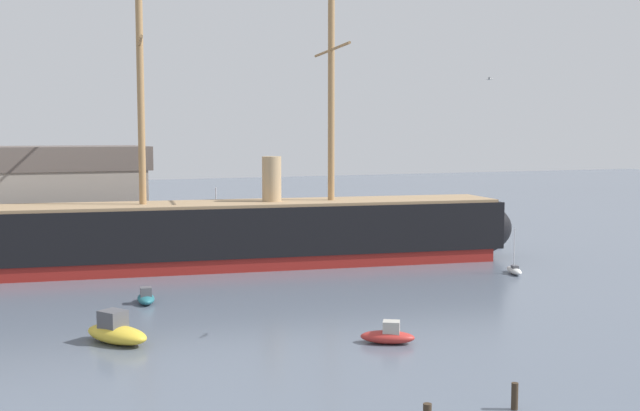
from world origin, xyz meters
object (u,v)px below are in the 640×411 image
Objects in this scene: sailboat_alongside_stern at (514,270)px; sailboat_distant_centre at (214,243)px; motorboat_near_centre at (388,335)px; seagull_in_flight at (489,79)px; mooring_piling_nearest at (515,396)px; motorboat_alongside_bow at (146,298)px; dinghy_far_right at (494,244)px; motorboat_mid_left at (116,332)px; tall_ship at (240,233)px.

sailboat_distant_centre is (-21.35, 26.59, 0.23)m from sailboat_alongside_stern.
seagull_in_flight is at bearing -12.88° from motorboat_near_centre.
sailboat_alongside_stern is 3.70× the size of seagull_in_flight.
motorboat_near_centre is 2.80× the size of mooring_piling_nearest.
motorboat_near_centre is 1.12× the size of motorboat_alongside_bow.
dinghy_far_right is at bearing 45.71° from motorboat_near_centre.
sailboat_alongside_stern is at bearing 48.18° from seagull_in_flight.
mooring_piling_nearest is (-22.22, -29.09, 0.29)m from sailboat_alongside_stern.
seagull_in_flight is (-25.00, -33.35, 16.11)m from dinghy_far_right.
motorboat_near_centre is 0.70× the size of motorboat_mid_left.
dinghy_far_right is (31.16, 31.94, -0.26)m from motorboat_near_centre.
sailboat_distant_centre is at bearing 65.79° from motorboat_mid_left.
motorboat_mid_left is 0.74× the size of sailboat_distant_centre.
tall_ship reaches higher than motorboat_mid_left.
sailboat_alongside_stern is 28.87m from seagull_in_flight.
motorboat_alongside_bow is 2.80× the size of seagull_in_flight.
sailboat_distant_centre is at bearing 88.88° from motorboat_near_centre.
sailboat_distant_centre is (-30.32, 11.15, 0.35)m from dinghy_far_right.
motorboat_mid_left is 4.47× the size of seagull_in_flight.
seagull_in_flight is (21.66, -8.15, 15.63)m from motorboat_mid_left.
motorboat_mid_left reaches higher than dinghy_far_right.
motorboat_mid_left is at bearing 156.50° from motorboat_near_centre.
tall_ship is 55.15× the size of seagull_in_flight.
motorboat_near_centre is at bearing -23.50° from motorboat_mid_left.
sailboat_alongside_stern is 36.61m from mooring_piling_nearest.
motorboat_alongside_bow is at bearing 70.25° from motorboat_mid_left.
motorboat_alongside_bow is at bearing 133.51° from seagull_in_flight.
sailboat_distant_centre is at bearing 86.56° from tall_ship.
tall_ship is at bearing 89.83° from mooring_piling_nearest.
dinghy_far_right is 44.68m from seagull_in_flight.
motorboat_alongside_bow is at bearing 111.24° from mooring_piling_nearest.
tall_ship is 43.45m from mooring_piling_nearest.
tall_ship is 14.90× the size of sailboat_alongside_stern.
sailboat_alongside_stern is (37.69, 9.76, -0.36)m from motorboat_mid_left.
motorboat_mid_left is 1.21× the size of sailboat_alongside_stern.
sailboat_alongside_stern is 2.00× the size of dinghy_far_right.
tall_ship reaches higher than mooring_piling_nearest.
motorboat_mid_left is 11.32m from motorboat_alongside_bow.
seagull_in_flight is (6.19, 11.18, 15.70)m from mooring_piling_nearest.
mooring_piling_nearest is at bearing -118.99° from seagull_in_flight.
sailboat_alongside_stern is at bearing 52.62° from mooring_piling_nearest.
tall_ship reaches higher than sailboat_alongside_stern.
sailboat_alongside_stern reaches higher than dinghy_far_right.
motorboat_near_centre is 1.70× the size of dinghy_far_right.
motorboat_alongside_bow is 32.16m from mooring_piling_nearest.
tall_ship is at bearing 100.67° from seagull_in_flight.
motorboat_alongside_bow is 45.25m from dinghy_far_right.
motorboat_mid_left is (-15.50, 6.74, 0.21)m from motorboat_near_centre.
seagull_in_flight is at bearing -126.85° from dinghy_far_right.
motorboat_mid_left reaches higher than motorboat_near_centre.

